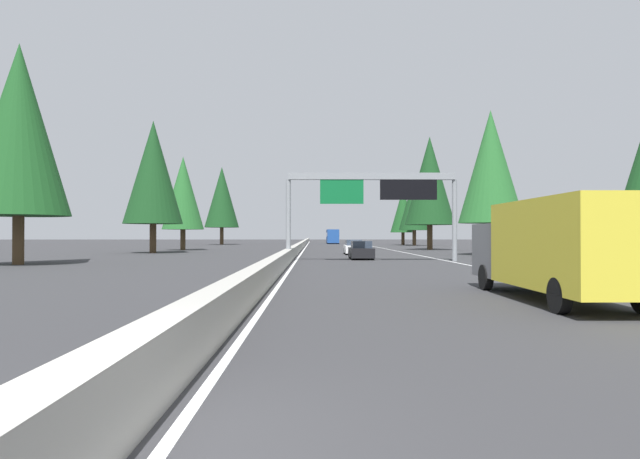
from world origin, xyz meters
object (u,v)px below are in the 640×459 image
Objects in this scene: bus_mid_right at (332,236)px; conifer_right_far at (414,203)px; sign_gantry_overhead at (374,191)px; conifer_left_near at (153,172)px; conifer_right_distant at (403,210)px; conifer_left_far at (222,197)px; conifer_right_near at (491,167)px; conifer_left_foreground at (19,130)px; sedan_mid_center at (353,247)px; conifer_left_mid at (183,193)px; conifer_right_mid at (430,181)px; box_truck_near_center at (555,246)px; sedan_distant_a at (361,251)px.

bus_mid_right is 26.59m from conifer_right_far.
conifer_left_near reaches higher than sign_gantry_overhead.
bus_mid_right is 1.05× the size of conifer_right_distant.
conifer_right_near is at bearing -147.67° from conifer_left_far.
conifer_left_near is (22.80, -2.04, -0.19)m from conifer_left_foreground.
conifer_right_far reaches higher than bus_mid_right.
conifer_left_far reaches higher than sedan_mid_center.
conifer_right_distant is 48.63m from conifer_left_mid.
conifer_left_near is (-45.84, 34.51, 2.02)m from conifer_right_distant.
sedan_mid_center is at bearing -126.55° from conifer_left_mid.
conifer_right_near reaches higher than conifer_right_far.
sedan_mid_center is 52.24m from conifer_right_distant.
conifer_left_mid is at bearing 157.49° from bus_mid_right.
conifer_right_far is 0.87× the size of conifer_left_foreground.
conifer_left_near is at bearing 143.03° from conifer_right_distant.
conifer_right_mid is 32.04m from conifer_left_mid.
conifer_left_foreground is (-35.00, 34.56, -0.15)m from conifer_right_mid.
conifer_left_near reaches higher than bus_mid_right.
conifer_left_mid is at bearing 62.97° from conifer_right_near.
sign_gantry_overhead is 0.90× the size of conifer_right_near.
box_truck_near_center is 38.26m from conifer_right_near.
box_truck_near_center is (-24.01, -2.72, -3.59)m from sign_gantry_overhead.
conifer_right_mid is (27.33, -11.37, 8.35)m from sedan_distant_a.
bus_mid_right is 0.79× the size of conifer_left_foreground.
sign_gantry_overhead is 2.88× the size of sedan_mid_center.
conifer_left_mid reaches higher than sign_gantry_overhead.
conifer_left_foreground is (-16.51, 36.54, 0.32)m from conifer_right_near.
sedan_mid_center is at bearing 145.92° from conifer_right_mid.
conifer_right_far is at bearing -41.88° from conifer_left_near.
conifer_left_foreground is at bearing 114.32° from conifer_right_near.
conifer_left_near is (-12.20, 32.52, -0.34)m from conifer_right_mid.
sedan_distant_a is at bearing 7.04° from box_truck_near_center.
conifer_left_foreground is 22.89m from conifer_left_near.
conifer_right_mid is (30.76, -10.70, 3.83)m from sign_gantry_overhead.
sedan_distant_a is 0.35× the size of conifer_right_far.
bus_mid_right is 65.34m from conifer_left_near.
sedan_mid_center is 26.69m from conifer_left_mid.
conifer_left_mid reaches higher than sedan_mid_center.
conifer_right_distant is (33.63, -1.99, -2.36)m from conifer_right_mid.
sign_gantry_overhead is at bearing -79.91° from conifer_left_foreground.
sedan_mid_center is 0.38× the size of bus_mid_right.
conifer_right_far is (-21.69, -14.16, 6.02)m from bus_mid_right.
bus_mid_right is 54.74m from conifer_left_mid.
conifer_left_far is (54.39, 22.46, 8.79)m from sedan_mid_center.
conifer_left_far is (56.31, 35.65, 0.91)m from conifer_right_near.
sign_gantry_overhead is 1.49× the size of box_truck_near_center.
conifer_right_near is 1.17× the size of conifer_left_mid.
bus_mid_right reaches higher than box_truck_near_center.
sedan_mid_center is 15.48m from conifer_right_near.
conifer_left_far reaches higher than conifer_right_far.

